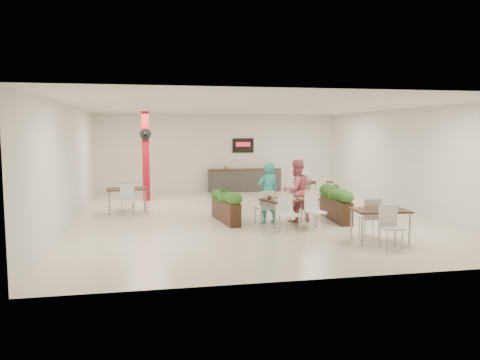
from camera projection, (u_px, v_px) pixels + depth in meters
The scene contains 12 objects.
ground at pixel (250, 216), 13.81m from camera, with size 12.00×12.00×0.00m, color beige.
room_shell at pixel (250, 148), 13.60m from camera, with size 10.10×12.10×3.22m.
red_column at pixel (146, 155), 16.76m from camera, with size 0.40×0.41×3.20m.
service_counter at pixel (244, 180), 19.47m from camera, with size 3.00×0.64×2.20m.
main_table at pixel (289, 203), 12.19m from camera, with size 1.65×1.91×0.92m.
diner_man at pixel (268, 193), 12.74m from camera, with size 0.61×0.40×1.67m, color #29B5B0.
diner_woman at pixel (296, 191), 12.89m from camera, with size 0.84×0.66×1.73m, color #E36579.
planter_left at pixel (226, 203), 12.94m from camera, with size 0.60×1.91×1.00m.
planter_right at pixel (336, 203), 13.14m from camera, with size 0.48×1.97×1.03m.
side_table_a at pixel (127, 192), 14.42m from camera, with size 1.24×1.64×0.92m.
side_table_b at pixel (313, 185), 16.33m from camera, with size 1.37×1.67×0.92m.
side_table_c at pixel (380, 215), 10.54m from camera, with size 1.26×1.65×0.92m.
Camera 1 is at (-2.90, -13.31, 2.51)m, focal length 35.00 mm.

